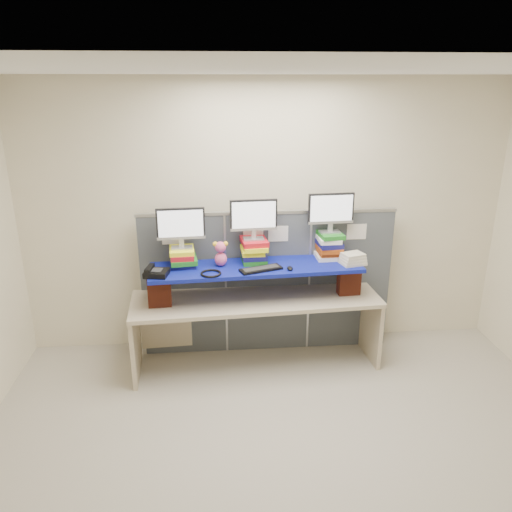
{
  "coord_description": "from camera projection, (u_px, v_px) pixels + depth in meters",
  "views": [
    {
      "loc": [
        -0.54,
        -2.98,
        2.75
      ],
      "look_at": [
        -0.15,
        1.48,
        1.17
      ],
      "focal_mm": 35.0,
      "sensor_mm": 36.0,
      "label": 1
    }
  ],
  "objects": [
    {
      "name": "blue_board",
      "position": [
        256.0,
        268.0,
        4.79
      ],
      "size": [
        2.05,
        0.63,
        0.04
      ],
      "primitive_type": "cube",
      "rotation": [
        0.0,
        0.0,
        0.06
      ],
      "color": "#0D0B8B",
      "rests_on": "brick_pier_left"
    },
    {
      "name": "keyboard",
      "position": [
        261.0,
        269.0,
        4.67
      ],
      "size": [
        0.42,
        0.26,
        0.03
      ],
      "rotation": [
        0.0,
        0.0,
        0.33
      ],
      "color": "black",
      "rests_on": "blue_board"
    },
    {
      "name": "room",
      "position": [
        298.0,
        297.0,
        3.29
      ],
      "size": [
        5.0,
        4.0,
        2.8
      ],
      "color": "#EDE3C3",
      "rests_on": "ground"
    },
    {
      "name": "desk_phone",
      "position": [
        156.0,
        272.0,
        4.53
      ],
      "size": [
        0.24,
        0.22,
        0.09
      ],
      "rotation": [
        0.0,
        0.0,
        -0.18
      ],
      "color": "black",
      "rests_on": "blue_board"
    },
    {
      "name": "monitor_right",
      "position": [
        331.0,
        210.0,
        4.84
      ],
      "size": [
        0.45,
        0.14,
        0.39
      ],
      "rotation": [
        0.0,
        0.0,
        0.06
      ],
      "color": "#B4B3B9",
      "rests_on": "book_stack_right"
    },
    {
      "name": "binder_stack",
      "position": [
        353.0,
        259.0,
        4.82
      ],
      "size": [
        0.27,
        0.23,
        0.11
      ],
      "rotation": [
        0.0,
        0.0,
        0.26
      ],
      "color": "beige",
      "rests_on": "blue_board"
    },
    {
      "name": "book_stack_right",
      "position": [
        329.0,
        245.0,
        4.96
      ],
      "size": [
        0.26,
        0.31,
        0.26
      ],
      "color": "white",
      "rests_on": "blue_board"
    },
    {
      "name": "monitor_left",
      "position": [
        181.0,
        226.0,
        4.66
      ],
      "size": [
        0.45,
        0.14,
        0.39
      ],
      "rotation": [
        0.0,
        0.0,
        0.06
      ],
      "color": "#B4B3B9",
      "rests_on": "book_stack_left"
    },
    {
      "name": "desk",
      "position": [
        256.0,
        311.0,
        4.94
      ],
      "size": [
        2.46,
        0.85,
        0.74
      ],
      "rotation": [
        0.0,
        0.0,
        0.06
      ],
      "color": "#C4B496",
      "rests_on": "ground"
    },
    {
      "name": "cubicle_partition",
      "position": [
        268.0,
        282.0,
        5.17
      ],
      "size": [
        2.6,
        0.06,
        1.53
      ],
      "color": "#43484F",
      "rests_on": "ground"
    },
    {
      "name": "mouse",
      "position": [
        290.0,
        268.0,
        4.68
      ],
      "size": [
        0.07,
        0.11,
        0.03
      ],
      "primitive_type": "ellipsoid",
      "rotation": [
        0.0,
        0.0,
        0.18
      ],
      "color": "black",
      "rests_on": "blue_board"
    },
    {
      "name": "brick_pier_right",
      "position": [
        349.0,
        280.0,
        4.93
      ],
      "size": [
        0.22,
        0.13,
        0.29
      ],
      "primitive_type": "cube",
      "rotation": [
        0.0,
        0.0,
        0.06
      ],
      "color": "maroon",
      "rests_on": "desk"
    },
    {
      "name": "book_stack_center",
      "position": [
        254.0,
        250.0,
        4.86
      ],
      "size": [
        0.27,
        0.33,
        0.23
      ],
      "color": "#207921",
      "rests_on": "blue_board"
    },
    {
      "name": "book_stack_left",
      "position": [
        183.0,
        257.0,
        4.77
      ],
      "size": [
        0.28,
        0.31,
        0.17
      ],
      "color": "navy",
      "rests_on": "blue_board"
    },
    {
      "name": "brick_pier_left",
      "position": [
        160.0,
        291.0,
        4.67
      ],
      "size": [
        0.22,
        0.13,
        0.29
      ],
      "primitive_type": "cube",
      "rotation": [
        0.0,
        0.0,
        0.06
      ],
      "color": "maroon",
      "rests_on": "desk"
    },
    {
      "name": "monitor_center",
      "position": [
        254.0,
        217.0,
        4.74
      ],
      "size": [
        0.45,
        0.14,
        0.39
      ],
      "rotation": [
        0.0,
        0.0,
        0.06
      ],
      "color": "#B4B3B9",
      "rests_on": "book_stack_center"
    },
    {
      "name": "headset",
      "position": [
        211.0,
        273.0,
        4.57
      ],
      "size": [
        0.25,
        0.25,
        0.02
      ],
      "primitive_type": "torus",
      "rotation": [
        0.0,
        0.0,
        0.34
      ],
      "color": "black",
      "rests_on": "blue_board"
    },
    {
      "name": "plush_toy",
      "position": [
        221.0,
        253.0,
        4.74
      ],
      "size": [
        0.14,
        0.11,
        0.24
      ],
      "rotation": [
        0.0,
        0.0,
        -0.2
      ],
      "color": "#EC598C",
      "rests_on": "blue_board"
    }
  ]
}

